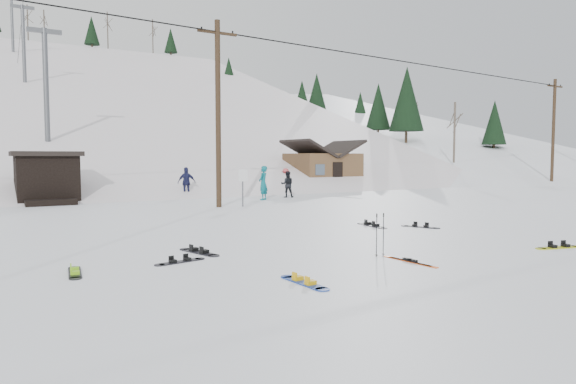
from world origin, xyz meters
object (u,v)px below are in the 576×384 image
utility_pole (218,111)px  hero_snowboard (304,282)px  cabin (323,169)px  hero_skis (410,261)px

utility_pole → hero_snowboard: size_ratio=6.14×
utility_pole → cabin: (13.00, 10.00, -3.20)m
cabin → utility_pole: bearing=-142.4°
cabin → hero_skis: bearing=-120.3°
utility_pole → hero_skis: (-1.30, -14.50, -4.66)m
utility_pole → cabin: bearing=37.6°
utility_pole → hero_skis: bearing=-95.1°
utility_pole → hero_snowboard: 16.28m
cabin → hero_skis: size_ratio=3.33×
cabin → hero_snowboard: bearing=-125.1°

